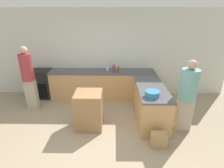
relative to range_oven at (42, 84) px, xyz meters
name	(u,v)px	position (x,y,z in m)	size (l,w,h in m)	color
ground_plane	(96,142)	(1.95, -2.20, -0.45)	(14.00, 14.00, 0.00)	tan
wall_back	(103,54)	(1.95, 0.33, 0.90)	(8.00, 0.06, 2.70)	silver
counter_back	(102,84)	(1.95, 0.00, 0.00)	(3.25, 0.62, 0.88)	tan
counter_peninsula	(150,102)	(3.23, -1.19, 0.00)	(0.69, 1.81, 0.88)	tan
range_oven	(42,84)	(0.00, 0.00, 0.00)	(0.65, 0.60, 0.90)	black
island_table	(89,110)	(1.74, -1.61, 0.00)	(0.61, 0.59, 0.88)	#997047
mixing_bowl	(152,94)	(3.13, -1.78, 0.50)	(0.31, 0.31, 0.13)	teal
hot_sauce_bottle	(115,69)	(2.33, -0.15, 0.54)	(0.06, 0.06, 0.26)	red
water_bottle_blue	(113,68)	(2.28, 0.02, 0.52)	(0.06, 0.06, 0.20)	#386BB7
vinegar_bottle_clear	(107,67)	(2.11, 0.04, 0.56)	(0.09, 0.09, 0.31)	silver
olive_oil_bottle	(118,70)	(2.45, -0.12, 0.51)	(0.06, 0.06, 0.20)	#475B1E
person_by_range	(28,76)	(0.02, -0.76, 0.52)	(0.33, 0.33, 1.77)	#ADA38E
person_at_peninsula	(187,95)	(3.91, -1.70, 0.45)	(0.37, 0.37, 1.67)	#ADA38E
paper_bag	(159,140)	(3.23, -2.30, -0.28)	(0.32, 0.18, 0.33)	#A88456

